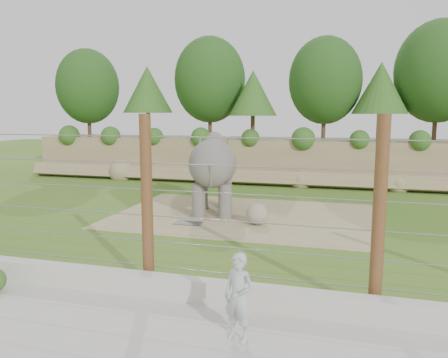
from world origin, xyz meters
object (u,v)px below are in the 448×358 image
(stone_ball, at_px, (257,214))
(zookeeper, at_px, (239,297))
(elephant, at_px, (213,175))
(barrier_fence, at_px, (147,202))

(stone_ball, distance_m, zookeeper, 8.19)
(elephant, distance_m, stone_ball, 2.81)
(elephant, height_order, stone_ball, elephant)
(elephant, relative_size, zookeeper, 2.43)
(barrier_fence, height_order, zookeeper, barrier_fence)
(barrier_fence, bearing_deg, elephant, 96.00)
(stone_ball, xyz_separation_m, zookeeper, (1.29, -8.08, 0.39))
(elephant, bearing_deg, barrier_fence, -98.55)
(stone_ball, bearing_deg, barrier_fence, -101.87)
(stone_ball, relative_size, barrier_fence, 0.04)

